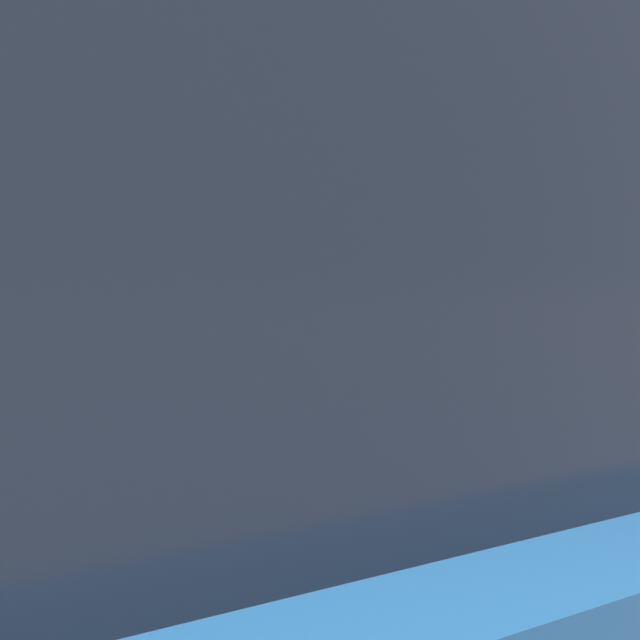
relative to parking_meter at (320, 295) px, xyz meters
The scene contains 3 objects.
sidewalk 1.52m from the parking_meter, 97.52° to the left, with size 24.00×2.80×0.15m.
building_facade 3.88m from the parking_meter, 92.08° to the left, with size 24.00×0.30×4.89m.
parking_meter is the anchor object (origin of this frame).
Camera 1 is at (-1.15, -1.52, 1.33)m, focal length 35.00 mm.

